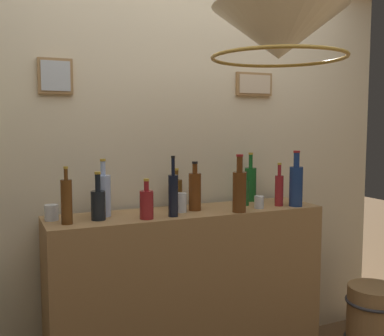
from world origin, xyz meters
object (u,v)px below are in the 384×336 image
at_px(liquor_bottle_vodka, 176,192).
at_px(glass_tumbler_highball, 51,213).
at_px(liquor_bottle_amaro, 239,190).
at_px(liquor_bottle_scotch, 195,191).
at_px(liquor_bottle_tequila, 173,194).
at_px(liquor_bottle_port, 296,184).
at_px(liquor_bottle_rye, 98,203).
at_px(glass_tumbler_rocks, 259,202).
at_px(pendant_lamp, 279,35).
at_px(liquor_bottle_vermouth, 245,192).
at_px(liquor_bottle_mezcal, 250,183).
at_px(liquor_bottle_bourbon, 67,201).
at_px(liquor_bottle_whiskey, 147,204).
at_px(liquor_bottle_brandy, 279,189).
at_px(liquor_bottle_gin, 103,195).
at_px(wooden_barrel, 373,320).
at_px(glass_tumbler_shot, 180,203).

height_order(liquor_bottle_vodka, glass_tumbler_highball, liquor_bottle_vodka).
relative_size(liquor_bottle_amaro, glass_tumbler_highball, 4.03).
bearing_deg(liquor_bottle_scotch, glass_tumbler_highball, 176.32).
bearing_deg(liquor_bottle_tequila, liquor_bottle_port, -0.83).
bearing_deg(liquor_bottle_rye, liquor_bottle_scotch, 3.79).
xyz_separation_m(liquor_bottle_amaro, glass_tumbler_highball, (-0.99, 0.20, -0.09)).
relative_size(liquor_bottle_amaro, liquor_bottle_rye, 1.30).
relative_size(glass_tumbler_rocks, pendant_lamp, 0.12).
bearing_deg(liquor_bottle_vermouth, liquor_bottle_tequila, -165.66).
bearing_deg(liquor_bottle_amaro, liquor_bottle_mezcal, 49.63).
bearing_deg(liquor_bottle_bourbon, liquor_bottle_amaro, -4.78).
bearing_deg(liquor_bottle_tequila, liquor_bottle_amaro, -5.34).
relative_size(liquor_bottle_whiskey, liquor_bottle_tequila, 0.65).
height_order(liquor_bottle_whiskey, glass_tumbler_highball, liquor_bottle_whiskey).
distance_m(liquor_bottle_bourbon, glass_tumbler_highball, 0.15).
distance_m(liquor_bottle_amaro, liquor_bottle_port, 0.40).
distance_m(liquor_bottle_amaro, liquor_bottle_brandy, 0.33).
relative_size(liquor_bottle_brandy, pendant_lamp, 0.43).
xyz_separation_m(liquor_bottle_amaro, liquor_bottle_tequila, (-0.38, 0.04, -0.01)).
distance_m(glass_tumbler_highball, pendant_lamp, 1.41).
bearing_deg(liquor_bottle_gin, liquor_bottle_port, -8.53).
xyz_separation_m(liquor_bottle_vodka, liquor_bottle_gin, (-0.46, -0.10, 0.03)).
bearing_deg(glass_tumbler_highball, liquor_bottle_tequila, -15.04).
bearing_deg(pendant_lamp, liquor_bottle_amaro, 79.57).
height_order(glass_tumbler_rocks, wooden_barrel, glass_tumbler_rocks).
bearing_deg(liquor_bottle_rye, liquor_bottle_vermouth, 3.64).
xyz_separation_m(glass_tumbler_rocks, glass_tumbler_shot, (-0.47, 0.08, 0.02)).
bearing_deg(liquor_bottle_amaro, liquor_bottle_gin, 165.00).
height_order(glass_tumbler_highball, glass_tumbler_shot, glass_tumbler_shot).
xyz_separation_m(liquor_bottle_whiskey, glass_tumbler_rocks, (0.70, 0.02, -0.04)).
relative_size(liquor_bottle_bourbon, liquor_bottle_brandy, 1.10).
height_order(liquor_bottle_tequila, glass_tumbler_rocks, liquor_bottle_tequila).
bearing_deg(liquor_bottle_port, glass_tumbler_shot, 171.15).
bearing_deg(liquor_bottle_tequila, liquor_bottle_rye, 168.91).
relative_size(glass_tumbler_rocks, glass_tumbler_shot, 0.68).
height_order(liquor_bottle_mezcal, pendant_lamp, pendant_lamp).
height_order(liquor_bottle_rye, pendant_lamp, pendant_lamp).
bearing_deg(liquor_bottle_port, liquor_bottle_whiskey, 179.37).
bearing_deg(liquor_bottle_amaro, liquor_bottle_port, 3.47).
relative_size(liquor_bottle_port, liquor_bottle_gin, 1.08).
height_order(liquor_bottle_brandy, liquor_bottle_port, liquor_bottle_port).
relative_size(liquor_bottle_mezcal, liquor_bottle_rye, 1.25).
bearing_deg(liquor_bottle_tequila, liquor_bottle_vodka, 64.90).
bearing_deg(liquor_bottle_amaro, wooden_barrel, -5.29).
bearing_deg(liquor_bottle_brandy, liquor_bottle_scotch, 172.06).
height_order(liquor_bottle_scotch, glass_tumbler_shot, liquor_bottle_scotch).
xyz_separation_m(liquor_bottle_bourbon, liquor_bottle_gin, (0.21, 0.12, 0.00)).
relative_size(liquor_bottle_vodka, glass_tumbler_rocks, 3.18).
relative_size(liquor_bottle_mezcal, glass_tumbler_highball, 3.86).
bearing_deg(liquor_bottle_gin, liquor_bottle_rye, -119.56).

